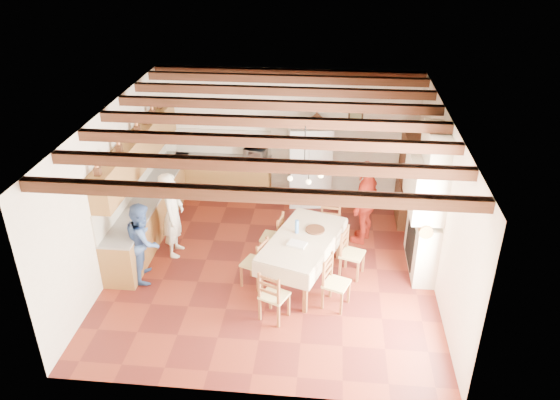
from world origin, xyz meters
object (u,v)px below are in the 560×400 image
object	(u,v)px
hutch	(411,176)
chair_end_near	(274,295)
chair_left_near	(254,262)
person_man	(173,214)
person_woman_red	(365,202)
chair_right_far	(352,253)
microwave	(255,154)
chair_end_far	(329,225)
dining_table	(303,242)
person_woman_blue	(143,241)
chair_left_far	(272,236)
chair_right_near	(336,283)
refrigerator	(310,164)

from	to	relation	value
hutch	chair_end_near	distance (m)	4.47
chair_left_near	hutch	bearing A→B (deg)	153.01
person_man	person_woman_red	distance (m)	3.83
chair_left_near	person_man	xyz separation A→B (m)	(-1.71, 0.88, 0.40)
chair_right_far	microwave	distance (m)	3.92
chair_left_near	person_woman_red	xyz separation A→B (m)	(2.03, 1.73, 0.42)
chair_end_near	microwave	size ratio (longest dim) A/B	1.96
chair_end_far	person_woman_red	bearing A→B (deg)	28.47
chair_end_near	microwave	bearing A→B (deg)	-53.73
hutch	dining_table	distance (m)	3.28
dining_table	person_woman_blue	distance (m)	2.90
chair_end_near	chair_end_far	distance (m)	2.51
person_woman_red	hutch	bearing A→B (deg)	158.85
chair_right_far	chair_end_far	bearing A→B (deg)	42.65
person_man	chair_left_far	bearing A→B (deg)	-91.00
chair_left_far	chair_end_near	size ratio (longest dim) A/B	1.00
dining_table	hutch	bearing A→B (deg)	48.49
dining_table	microwave	distance (m)	3.62
chair_left_near	person_man	size ratio (longest dim) A/B	0.55
hutch	microwave	distance (m)	3.61
chair_right_near	person_man	bearing A→B (deg)	87.86
chair_left_far	chair_end_near	distance (m)	1.83
chair_right_near	microwave	world-z (taller)	microwave
dining_table	chair_right_near	distance (m)	1.03
person_man	person_woman_blue	world-z (taller)	person_man
chair_end_far	microwave	distance (m)	2.88
person_woman_blue	refrigerator	bearing A→B (deg)	-53.65
person_woman_red	person_woman_blue	bearing A→B (deg)	-43.40
person_man	dining_table	bearing A→B (deg)	-105.19
person_woman_red	refrigerator	bearing A→B (deg)	-119.45
chair_right_near	person_woman_blue	bearing A→B (deg)	102.42
hutch	person_woman_blue	world-z (taller)	hutch
chair_right_far	person_woman_blue	bearing A→B (deg)	114.48
chair_left_far	person_woman_blue	size ratio (longest dim) A/B	0.63
chair_right_far	chair_end_near	bearing A→B (deg)	154.45
refrigerator	chair_right_far	world-z (taller)	refrigerator
hutch	chair_end_near	xyz separation A→B (m)	(-2.56, -3.62, -0.57)
hutch	microwave	size ratio (longest dim) A/B	4.29
chair_left_far	person_woman_red	distance (m)	2.03
refrigerator	person_woman_blue	distance (m)	4.38
hutch	person_man	size ratio (longest dim) A/B	1.20
chair_end_near	person_man	world-z (taller)	person_man
refrigerator	dining_table	world-z (taller)	refrigerator
chair_end_near	person_woman_blue	world-z (taller)	person_woman_blue
chair_left_far	chair_right_far	world-z (taller)	same
dining_table	person_man	xyz separation A→B (m)	(-2.56, 0.61, 0.08)
refrigerator	person_woman_red	bearing A→B (deg)	-61.06
person_woman_blue	microwave	world-z (taller)	person_woman_blue
dining_table	chair_left_far	world-z (taller)	chair_left_far
chair_right_near	microwave	xyz separation A→B (m)	(-1.95, 4.11, 0.56)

